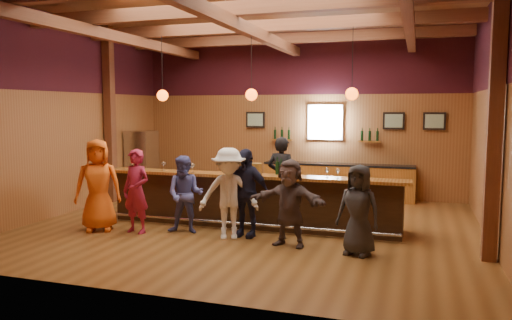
# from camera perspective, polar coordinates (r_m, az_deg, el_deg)

# --- Properties ---
(room) EXTENTS (9.04, 9.00, 4.52)m
(room) POSITION_cam_1_polar(r_m,az_deg,el_deg) (10.18, -0.43, 10.35)
(room) COLOR brown
(room) RESTS_ON ground
(bar_counter) EXTENTS (6.30, 1.07, 1.11)m
(bar_counter) POSITION_cam_1_polar(r_m,az_deg,el_deg) (10.41, -0.17, -4.62)
(bar_counter) COLOR black
(bar_counter) RESTS_ON ground
(back_bar_cabinet) EXTENTS (4.00, 0.52, 0.95)m
(back_bar_cabinet) POSITION_cam_1_polar(r_m,az_deg,el_deg) (13.59, 9.32, -2.40)
(back_bar_cabinet) COLOR brown
(back_bar_cabinet) RESTS_ON ground
(window) EXTENTS (0.95, 0.09, 0.95)m
(window) POSITION_cam_1_polar(r_m,az_deg,el_deg) (13.74, 7.92, 4.31)
(window) COLOR silver
(window) RESTS_ON room
(framed_pictures) EXTENTS (5.35, 0.05, 0.45)m
(framed_pictures) POSITION_cam_1_polar(r_m,az_deg,el_deg) (13.60, 11.52, 4.44)
(framed_pictures) COLOR black
(framed_pictures) RESTS_ON room
(wine_shelves) EXTENTS (3.00, 0.18, 0.30)m
(wine_shelves) POSITION_cam_1_polar(r_m,az_deg,el_deg) (13.69, 7.84, 2.51)
(wine_shelves) COLOR brown
(wine_shelves) RESTS_ON room
(pendant_lights) EXTENTS (4.24, 0.24, 1.37)m
(pendant_lights) POSITION_cam_1_polar(r_m,az_deg,el_deg) (10.10, -0.53, 7.51)
(pendant_lights) COLOR black
(pendant_lights) RESTS_ON room
(stainless_fridge) EXTENTS (0.70, 0.70, 1.80)m
(stainless_fridge) POSITION_cam_1_polar(r_m,az_deg,el_deg) (14.28, -12.90, -0.35)
(stainless_fridge) COLOR silver
(stainless_fridge) RESTS_ON ground
(customer_orange) EXTENTS (1.06, 0.93, 1.83)m
(customer_orange) POSITION_cam_1_polar(r_m,az_deg,el_deg) (10.38, -17.61, -2.74)
(customer_orange) COLOR orange
(customer_orange) RESTS_ON ground
(customer_redvest) EXTENTS (0.66, 0.49, 1.64)m
(customer_redvest) POSITION_cam_1_polar(r_m,az_deg,el_deg) (10.01, -13.53, -3.48)
(customer_redvest) COLOR maroon
(customer_redvest) RESTS_ON ground
(customer_denim) EXTENTS (0.83, 0.69, 1.52)m
(customer_denim) POSITION_cam_1_polar(r_m,az_deg,el_deg) (9.81, -8.08, -3.93)
(customer_denim) COLOR #4B4F96
(customer_denim) RESTS_ON ground
(customer_white) EXTENTS (1.25, 0.98, 1.70)m
(customer_white) POSITION_cam_1_polar(r_m,az_deg,el_deg) (9.28, -3.14, -3.86)
(customer_white) COLOR silver
(customer_white) RESTS_ON ground
(customer_navy) EXTENTS (1.03, 0.53, 1.68)m
(customer_navy) POSITION_cam_1_polar(r_m,az_deg,el_deg) (9.45, -1.20, -3.75)
(customer_navy) COLOR #191B33
(customer_navy) RESTS_ON ground
(customer_brown) EXTENTS (1.49, 0.68, 1.55)m
(customer_brown) POSITION_cam_1_polar(r_m,az_deg,el_deg) (8.82, 3.84, -4.90)
(customer_brown) COLOR #4E3F3F
(customer_brown) RESTS_ON ground
(customer_dark) EXTENTS (0.84, 0.67, 1.51)m
(customer_dark) POSITION_cam_1_polar(r_m,az_deg,el_deg) (8.46, 11.64, -5.61)
(customer_dark) COLOR #28282A
(customer_dark) RESTS_ON ground
(bartender) EXTENTS (0.71, 0.51, 1.81)m
(bartender) POSITION_cam_1_polar(r_m,az_deg,el_deg) (11.00, 2.93, -2.03)
(bartender) COLOR black
(bartender) RESTS_ON ground
(ice_bucket) EXTENTS (0.21, 0.21, 0.22)m
(ice_bucket) POSITION_cam_1_polar(r_m,az_deg,el_deg) (9.99, 0.08, -1.01)
(ice_bucket) COLOR brown
(ice_bucket) RESTS_ON bar_counter
(bottle_a) EXTENTS (0.08, 0.08, 0.35)m
(bottle_a) POSITION_cam_1_polar(r_m,az_deg,el_deg) (9.99, 2.45, -0.88)
(bottle_a) COLOR black
(bottle_a) RESTS_ON bar_counter
(bottle_b) EXTENTS (0.07, 0.07, 0.32)m
(bottle_b) POSITION_cam_1_polar(r_m,az_deg,el_deg) (9.96, 2.90, -0.96)
(bottle_b) COLOR black
(bottle_b) RESTS_ON bar_counter
(glass_a) EXTENTS (0.07, 0.07, 0.16)m
(glass_a) POSITION_cam_1_polar(r_m,az_deg,el_deg) (11.10, -13.95, -0.45)
(glass_a) COLOR silver
(glass_a) RESTS_ON bar_counter
(glass_b) EXTENTS (0.09, 0.09, 0.19)m
(glass_b) POSITION_cam_1_polar(r_m,az_deg,el_deg) (10.78, -10.51, -0.46)
(glass_b) COLOR silver
(glass_b) RESTS_ON bar_counter
(glass_c) EXTENTS (0.08, 0.08, 0.18)m
(glass_c) POSITION_cam_1_polar(r_m,az_deg,el_deg) (10.51, -7.82, -0.61)
(glass_c) COLOR silver
(glass_c) RESTS_ON bar_counter
(glass_d) EXTENTS (0.09, 0.09, 0.19)m
(glass_d) POSITION_cam_1_polar(r_m,az_deg,el_deg) (10.34, -7.28, -0.68)
(glass_d) COLOR silver
(glass_d) RESTS_ON bar_counter
(glass_e) EXTENTS (0.08, 0.08, 0.18)m
(glass_e) POSITION_cam_1_polar(r_m,az_deg,el_deg) (10.27, -3.54, -0.74)
(glass_e) COLOR silver
(glass_e) RESTS_ON bar_counter
(glass_f) EXTENTS (0.09, 0.09, 0.19)m
(glass_f) POSITION_cam_1_polar(r_m,az_deg,el_deg) (9.76, 4.66, -1.04)
(glass_f) COLOR silver
(glass_f) RESTS_ON bar_counter
(glass_g) EXTENTS (0.08, 0.08, 0.18)m
(glass_g) POSITION_cam_1_polar(r_m,az_deg,el_deg) (9.59, 8.13, -1.25)
(glass_g) COLOR silver
(glass_g) RESTS_ON bar_counter
(glass_h) EXTENTS (0.08, 0.08, 0.19)m
(glass_h) POSITION_cam_1_polar(r_m,az_deg,el_deg) (9.53, 9.34, -1.30)
(glass_h) COLOR silver
(glass_h) RESTS_ON bar_counter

